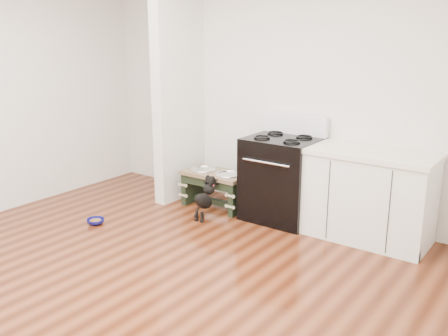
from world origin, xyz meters
TOP-DOWN VIEW (x-y plane):
  - ground at (0.00, 0.00)m, footprint 5.00×5.00m
  - room_shell at (0.00, 0.00)m, footprint 5.00×5.00m
  - partition_wall at (-1.18, 2.10)m, footprint 0.15×0.80m
  - oven_range at (0.25, 2.16)m, footprint 0.76×0.69m
  - cabinet_run at (1.23, 2.18)m, footprint 1.24×0.64m
  - dog_feeder at (-0.57, 2.02)m, footprint 0.79×0.42m
  - puppy at (-0.43, 1.65)m, footprint 0.14×0.40m
  - floor_bowl at (-1.29, 0.81)m, footprint 0.24×0.24m

SIDE VIEW (x-z plane):
  - ground at x=0.00m, z-range 0.00..0.00m
  - floor_bowl at x=-1.29m, z-range 0.00..0.06m
  - puppy at x=-0.43m, z-range 0.02..0.50m
  - dog_feeder at x=-0.57m, z-range 0.08..0.53m
  - cabinet_run at x=1.23m, z-range 0.00..0.91m
  - oven_range at x=0.25m, z-range -0.09..1.05m
  - partition_wall at x=-1.18m, z-range 0.00..2.70m
  - room_shell at x=0.00m, z-range -0.88..4.12m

